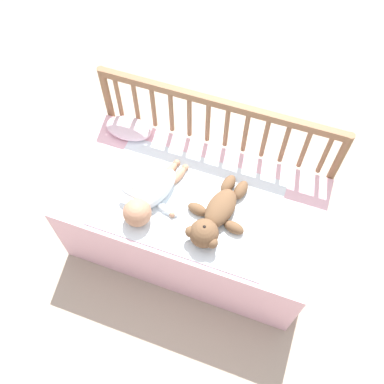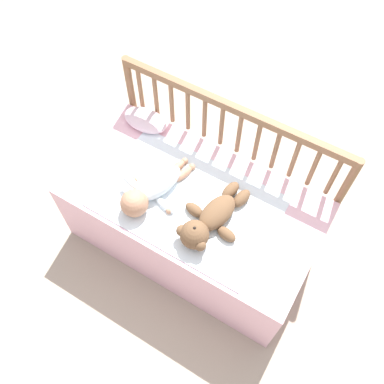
% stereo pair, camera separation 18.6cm
% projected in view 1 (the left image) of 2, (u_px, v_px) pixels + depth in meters
% --- Properties ---
extents(ground_plane, '(12.00, 12.00, 0.00)m').
position_uv_depth(ground_plane, '(193.00, 238.00, 2.29)').
color(ground_plane, tan).
extents(crib_mattress, '(1.16, 0.62, 0.43)m').
position_uv_depth(crib_mattress, '(193.00, 219.00, 2.10)').
color(crib_mattress, '#EDB7C6').
rests_on(crib_mattress, ground_plane).
extents(crib_rail, '(1.16, 0.04, 0.73)m').
position_uv_depth(crib_rail, '(217.00, 130.00, 2.00)').
color(crib_rail, brown).
rests_on(crib_rail, ground_plane).
extents(blanket, '(0.79, 0.51, 0.01)m').
position_uv_depth(blanket, '(189.00, 203.00, 1.90)').
color(blanket, white).
rests_on(blanket, crib_mattress).
extents(teddy_bear, '(0.27, 0.40, 0.13)m').
position_uv_depth(teddy_bear, '(215.00, 217.00, 1.81)').
color(teddy_bear, brown).
rests_on(teddy_bear, crib_mattress).
extents(baby, '(0.28, 0.40, 0.12)m').
position_uv_depth(baby, '(151.00, 197.00, 1.86)').
color(baby, white).
rests_on(baby, crib_mattress).
extents(small_pillow, '(0.23, 0.14, 0.06)m').
position_uv_depth(small_pillow, '(129.00, 128.00, 2.08)').
color(small_pillow, silver).
rests_on(small_pillow, crib_mattress).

